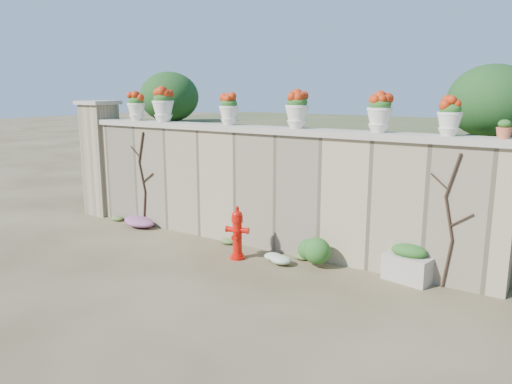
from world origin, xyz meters
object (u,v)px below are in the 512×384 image
Objects in this scene: fire_hydrant at (237,233)px; urn_pot_0 at (136,107)px; planter_box at (408,264)px; terracotta_pot at (504,130)px.

fire_hydrant is 3.74m from urn_pot_0.
planter_box is 6.10m from urn_pot_0.
urn_pot_0 reaches higher than planter_box.
planter_box is 2.23m from terracotta_pot.
fire_hydrant is 1.56× the size of urn_pot_0.
urn_pot_0 is (-5.71, 0.25, 2.12)m from planter_box.
planter_box is at bearing -166.27° from terracotta_pot.
terracotta_pot is at bearing -2.93° from fire_hydrant.
fire_hydrant is 1.22× the size of planter_box.
terracotta_pot reaches higher than planter_box.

